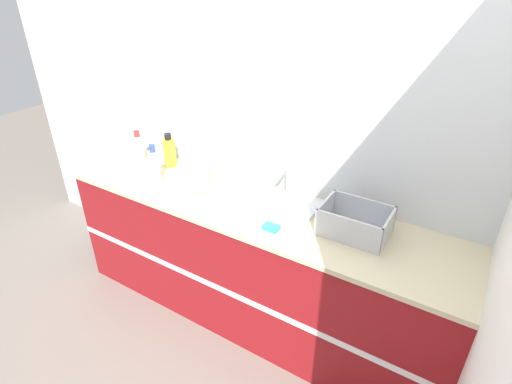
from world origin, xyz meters
name	(u,v)px	position (x,y,z in m)	size (l,w,h in m)	color
ground_plane	(228,340)	(0.00, 0.00, 0.00)	(12.00, 12.00, 0.00)	slate
wall_back	(279,126)	(0.00, 0.62, 1.30)	(4.98, 0.06, 2.60)	silver
counter_cabinet	(252,263)	(0.00, 0.30, 0.45)	(2.60, 0.62, 0.90)	maroon
sink	(275,204)	(0.13, 0.36, 0.91)	(0.50, 0.37, 0.21)	silver
paper_towel_roll	(198,173)	(-0.39, 0.28, 1.02)	(0.12, 0.12, 0.25)	#4C4C51
dish_rack	(355,224)	(0.63, 0.34, 0.96)	(0.36, 0.25, 0.16)	#B7BABF
bottle_yellow	(169,152)	(-0.80, 0.46, 1.01)	(0.09, 0.09, 0.25)	yellow
bottle_white_spray	(139,149)	(-1.03, 0.38, 1.01)	(0.07, 0.07, 0.25)	white
bottle_clear	(155,167)	(-0.70, 0.20, 1.02)	(0.07, 0.07, 0.28)	silver
sponge	(271,228)	(0.23, 0.13, 0.91)	(0.09, 0.06, 0.02)	#3399BF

